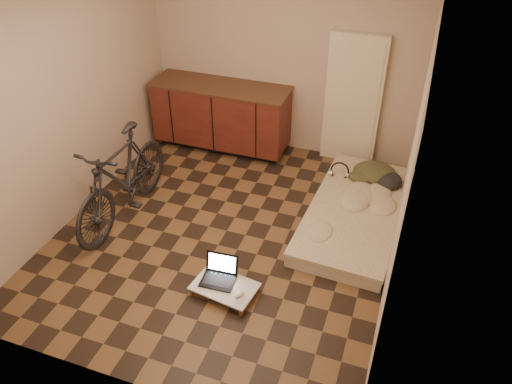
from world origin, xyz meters
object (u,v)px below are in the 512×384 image
(lap_desk, at_px, (225,287))
(laptop, at_px, (219,274))
(futon, at_px, (356,213))
(bicycle, at_px, (121,174))

(lap_desk, bearing_deg, laptop, 145.03)
(futon, bearing_deg, laptop, -122.87)
(bicycle, bearing_deg, laptop, -24.19)
(lap_desk, height_order, laptop, laptop)
(lap_desk, bearing_deg, bicycle, 161.98)
(lap_desk, distance_m, laptop, 0.13)
(bicycle, distance_m, futon, 2.63)
(laptop, bearing_deg, lap_desk, -47.20)
(bicycle, height_order, laptop, bicycle)
(bicycle, xyz_separation_m, laptop, (1.41, -0.66, -0.42))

